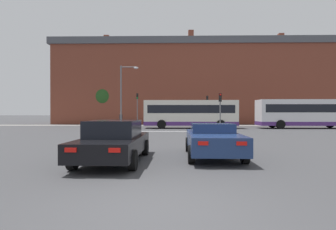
# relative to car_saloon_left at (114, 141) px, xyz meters

# --- Properties ---
(ground_plane) EXTENTS (400.00, 400.00, 0.00)m
(ground_plane) POSITION_rel_car_saloon_left_xyz_m (1.89, -4.72, -0.75)
(ground_plane) COLOR #3D3D3F
(stop_line_strip) EXTENTS (7.67, 0.30, 0.01)m
(stop_line_strip) POSITION_rel_car_saloon_left_xyz_m (1.89, 15.42, -0.75)
(stop_line_strip) COLOR silver
(stop_line_strip) RESTS_ON ground_plane
(far_pavement) EXTENTS (68.52, 2.50, 0.01)m
(far_pavement) POSITION_rel_car_saloon_left_xyz_m (1.89, 27.74, -0.75)
(far_pavement) COLOR gray
(far_pavement) RESTS_ON ground_plane
(brick_civic_building) EXTENTS (46.04, 12.17, 15.83)m
(brick_civic_building) POSITION_rel_car_saloon_left_xyz_m (5.67, 36.59, 6.05)
(brick_civic_building) COLOR brown
(brick_civic_building) RESTS_ON ground_plane
(car_saloon_left) EXTENTS (2.14, 4.89, 1.48)m
(car_saloon_left) POSITION_rel_car_saloon_left_xyz_m (0.00, 0.00, 0.00)
(car_saloon_left) COLOR black
(car_saloon_left) RESTS_ON ground_plane
(car_roadster_right) EXTENTS (2.13, 4.66, 1.32)m
(car_roadster_right) POSITION_rel_car_saloon_left_xyz_m (3.69, 1.10, -0.07)
(car_roadster_right) COLOR navy
(car_roadster_right) RESTS_ON ground_plane
(bus_crossing_lead) EXTENTS (10.57, 2.66, 3.20)m
(bus_crossing_lead) POSITION_rel_car_saloon_left_xyz_m (4.11, 20.81, 0.97)
(bus_crossing_lead) COLOR silver
(bus_crossing_lead) RESTS_ON ground_plane
(bus_crossing_trailing) EXTENTS (10.94, 2.65, 3.28)m
(bus_crossing_trailing) POSITION_rel_car_saloon_left_xyz_m (17.33, 20.82, 1.01)
(bus_crossing_trailing) COLOR silver
(bus_crossing_trailing) RESTS_ON ground_plane
(traffic_light_far_right) EXTENTS (0.26, 0.31, 4.16)m
(traffic_light_far_right) POSITION_rel_car_saloon_left_xyz_m (6.86, 26.99, 2.05)
(traffic_light_far_right) COLOR slate
(traffic_light_far_right) RESTS_ON ground_plane
(traffic_light_near_right) EXTENTS (0.26, 0.31, 3.65)m
(traffic_light_near_right) POSITION_rel_car_saloon_left_xyz_m (6.63, 15.80, 1.73)
(traffic_light_near_right) COLOR slate
(traffic_light_near_right) RESTS_ON ground_plane
(traffic_light_far_left) EXTENTS (0.26, 0.31, 4.53)m
(traffic_light_far_left) POSITION_rel_car_saloon_left_xyz_m (-2.95, 27.45, 2.27)
(traffic_light_far_left) COLOR slate
(traffic_light_far_left) RESTS_ON ground_plane
(street_lamp_junction) EXTENTS (1.98, 0.36, 6.89)m
(street_lamp_junction) POSITION_rel_car_saloon_left_xyz_m (-3.20, 18.88, 3.47)
(street_lamp_junction) COLOR slate
(street_lamp_junction) RESTS_ON ground_plane
(pedestrian_waiting) EXTENTS (0.41, 0.24, 1.67)m
(pedestrian_waiting) POSITION_rel_car_saloon_left_xyz_m (-1.36, 27.25, 0.22)
(pedestrian_waiting) COLOR #333851
(pedestrian_waiting) RESTS_ON ground_plane
(pedestrian_walking_east) EXTENTS (0.46, 0.40, 1.81)m
(pedestrian_walking_east) POSITION_rel_car_saloon_left_xyz_m (-5.45, 28.31, 0.32)
(pedestrian_walking_east) COLOR black
(pedestrian_walking_east) RESTS_ON ground_plane
(tree_by_building) EXTENTS (3.83, 3.83, 6.37)m
(tree_by_building) POSITION_rel_car_saloon_left_xyz_m (-8.82, 32.34, 3.59)
(tree_by_building) COLOR #4C3823
(tree_by_building) RESTS_ON ground_plane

